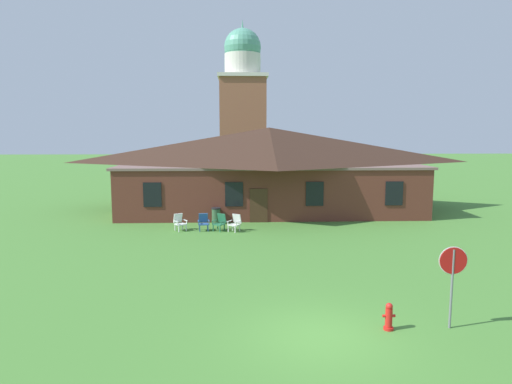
% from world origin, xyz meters
% --- Properties ---
extents(ground_plane, '(200.00, 200.00, 0.00)m').
position_xyz_m(ground_plane, '(0.00, 0.00, 0.00)').
color(ground_plane, '#477F33').
extents(brick_building, '(20.62, 10.40, 5.85)m').
position_xyz_m(brick_building, '(-0.00, 20.84, 2.98)').
color(brick_building, brown).
rests_on(brick_building, ground).
extents(dome_tower, '(5.18, 5.18, 17.17)m').
position_xyz_m(dome_tower, '(-1.70, 37.65, 7.77)').
color(dome_tower, '#93563D').
rests_on(dome_tower, ground).
extents(stop_sign, '(0.81, 0.09, 2.39)m').
position_xyz_m(stop_sign, '(3.81, 0.44, 1.70)').
color(stop_sign, slate).
rests_on(stop_sign, ground).
extents(lawn_chair_by_porch, '(0.85, 0.87, 0.96)m').
position_xyz_m(lawn_chair_by_porch, '(-5.55, 13.68, 0.50)').
color(lawn_chair_by_porch, white).
rests_on(lawn_chair_by_porch, ground).
extents(lawn_chair_near_door, '(0.69, 0.73, 0.96)m').
position_xyz_m(lawn_chair_near_door, '(-4.20, 13.64, 0.50)').
color(lawn_chair_near_door, '#2D5693').
rests_on(lawn_chair_near_door, ground).
extents(lawn_chair_left_end, '(0.84, 0.87, 0.96)m').
position_xyz_m(lawn_chair_left_end, '(-3.26, 13.55, 0.50)').
color(lawn_chair_left_end, '#28704C').
rests_on(lawn_chair_left_end, ground).
extents(lawn_chair_middle, '(0.84, 0.87, 0.96)m').
position_xyz_m(lawn_chair_middle, '(-2.41, 13.36, 0.50)').
color(lawn_chair_middle, silver).
rests_on(lawn_chair_middle, ground).
extents(fire_hydrant, '(0.36, 0.28, 0.79)m').
position_xyz_m(fire_hydrant, '(2.02, 0.39, 0.38)').
color(fire_hydrant, red).
rests_on(fire_hydrant, ground).
extents(trash_bin, '(0.56, 0.56, 0.98)m').
position_xyz_m(trash_bin, '(-3.58, 15.54, 0.50)').
color(trash_bin, '#335638').
rests_on(trash_bin, ground).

